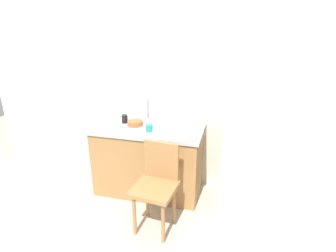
# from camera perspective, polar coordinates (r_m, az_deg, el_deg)

# --- Properties ---
(ground_plane) EXTENTS (8.00, 8.00, 0.00)m
(ground_plane) POSITION_cam_1_polar(r_m,az_deg,el_deg) (3.17, -5.05, -19.01)
(ground_plane) COLOR #BCB2A3
(back_wall) EXTENTS (4.80, 0.10, 2.46)m
(back_wall) POSITION_cam_1_polar(r_m,az_deg,el_deg) (3.46, -0.34, 7.82)
(back_wall) COLOR silver
(back_wall) RESTS_ON ground_plane
(cabinet_base) EXTENTS (1.23, 0.60, 0.80)m
(cabinet_base) POSITION_cam_1_polar(r_m,az_deg,el_deg) (3.48, -3.82, -6.85)
(cabinet_base) COLOR #A87542
(cabinet_base) RESTS_ON ground_plane
(countertop) EXTENTS (1.27, 0.64, 0.04)m
(countertop) POSITION_cam_1_polar(r_m,az_deg,el_deg) (3.30, -4.00, -0.43)
(countertop) COLOR #B7B7BC
(countertop) RESTS_ON cabinet_base
(faucet) EXTENTS (0.02, 0.02, 0.29)m
(faucet) POSITION_cam_1_polar(r_m,az_deg,el_deg) (3.50, -4.30, 3.75)
(faucet) COLOR #B7B7BC
(faucet) RESTS_ON countertop
(refrigerator) EXTENTS (0.61, 0.58, 1.34)m
(refrigerator) POSITION_cam_1_polar(r_m,az_deg,el_deg) (3.24, 16.39, -4.68)
(refrigerator) COLOR silver
(refrigerator) RESTS_ON ground_plane
(chair) EXTENTS (0.45, 0.45, 0.89)m
(chair) POSITION_cam_1_polar(r_m,az_deg,el_deg) (2.87, -2.25, -11.28)
(chair) COLOR #A87542
(chair) RESTS_ON ground_plane
(dish_tray) EXTENTS (0.28, 0.20, 0.05)m
(dish_tray) POSITION_cam_1_polar(r_m,az_deg,el_deg) (3.19, -0.28, -0.29)
(dish_tray) COLOR white
(dish_tray) RESTS_ON countertop
(terracotta_bowl) EXTENTS (0.18, 0.18, 0.06)m
(terracotta_bowl) POSITION_cam_1_polar(r_m,az_deg,el_deg) (3.34, -6.56, 0.60)
(terracotta_bowl) COLOR #B25B33
(terracotta_bowl) RESTS_ON countertop
(cup_black) EXTENTS (0.07, 0.07, 0.09)m
(cup_black) POSITION_cam_1_polar(r_m,az_deg,el_deg) (3.43, -8.63, 1.42)
(cup_black) COLOR black
(cup_black) RESTS_ON countertop
(cup_white) EXTENTS (0.07, 0.07, 0.10)m
(cup_white) POSITION_cam_1_polar(r_m,az_deg,el_deg) (3.37, 1.49, 1.33)
(cup_white) COLOR white
(cup_white) RESTS_ON countertop
(cup_teal) EXTENTS (0.08, 0.08, 0.08)m
(cup_teal) POSITION_cam_1_polar(r_m,az_deg,el_deg) (3.15, -3.74, -0.38)
(cup_teal) COLOR teal
(cup_teal) RESTS_ON countertop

